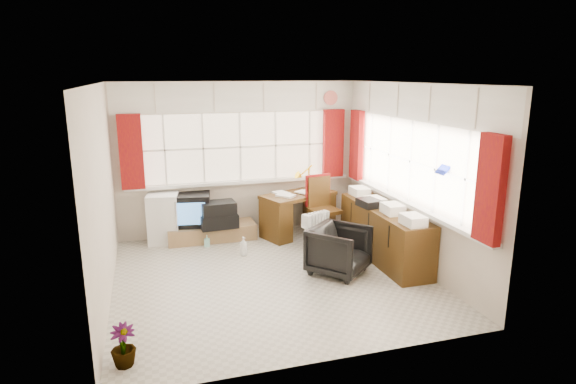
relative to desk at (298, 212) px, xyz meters
name	(u,v)px	position (x,y,z in m)	size (l,w,h in m)	color
ground	(272,277)	(-0.87, -1.58, -0.39)	(4.00, 4.00, 0.00)	beige
room_walls	(271,165)	(-0.87, -1.58, 1.11)	(4.00, 4.00, 4.00)	beige
window_back	(241,178)	(-0.87, 0.37, 0.56)	(3.70, 0.12, 3.60)	#FFE8C9
window_right	(406,197)	(1.07, -1.58, 0.56)	(0.12, 3.70, 3.60)	#FFE8C9
curtains	(315,154)	(0.05, -0.65, 1.07)	(3.83, 3.83, 1.15)	maroon
overhead_cabinets	(318,99)	(0.11, -0.60, 1.86)	(3.98, 3.98, 0.48)	white
desk	(298,212)	(0.00, 0.00, 0.00)	(1.35, 1.01, 0.73)	#4F3212
desk_lamp	(309,174)	(0.19, 0.02, 0.63)	(0.17, 0.15, 0.45)	#DAA709
task_chair	(321,206)	(0.26, -0.36, 0.17)	(0.51, 0.54, 1.06)	black
office_chair	(339,250)	(0.03, -1.70, -0.06)	(0.69, 0.71, 0.65)	black
radiator	(317,235)	(0.04, -0.82, -0.14)	(0.43, 0.30, 0.60)	white
credenza	(384,232)	(0.86, -1.38, 0.00)	(0.50, 2.00, 0.85)	#4F3212
file_tray	(369,203)	(0.68, -1.23, 0.42)	(0.26, 0.33, 0.11)	black
tv_bench	(212,232)	(-1.42, 0.14, -0.26)	(1.40, 0.50, 0.25)	#9E7F4F
crt_tv	(192,209)	(-1.71, 0.23, 0.12)	(0.64, 0.60, 0.51)	black
hifi_stack	(218,215)	(-1.33, -0.02, 0.06)	(0.60, 0.41, 0.41)	black
mini_fridge	(164,218)	(-2.16, 0.22, 0.01)	(0.54, 0.54, 0.79)	white
spray_bottle_a	(244,246)	(-1.07, -0.71, -0.25)	(0.11, 0.11, 0.29)	silver
spray_bottle_b	(207,241)	(-1.54, -0.17, -0.30)	(0.08, 0.08, 0.18)	#97E1D3
flower_vase	(123,346)	(-2.67, -3.11, -0.19)	(0.23, 0.23, 0.40)	black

